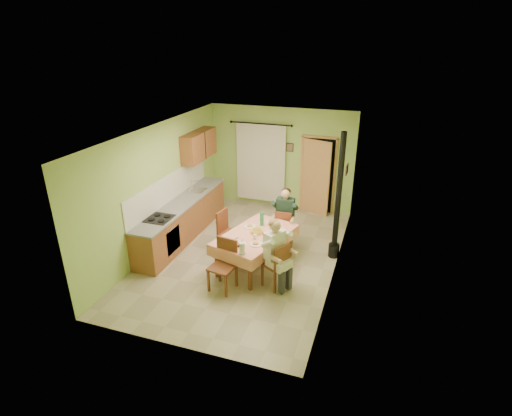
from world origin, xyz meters
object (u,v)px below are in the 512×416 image
(chair_far, at_px, (284,235))
(man_right, at_px, (276,246))
(dining_table, at_px, (255,250))
(chair_near, at_px, (223,275))
(man_far, at_px, (285,211))
(stove_flue, at_px, (337,214))
(chair_right, at_px, (276,273))
(chair_left, at_px, (230,241))

(chair_far, height_order, man_right, man_right)
(dining_table, distance_m, man_right, 0.97)
(chair_near, relative_size, man_far, 0.73)
(man_right, bearing_deg, chair_far, 38.22)
(chair_near, distance_m, man_far, 2.22)
(man_far, distance_m, stove_flue, 1.18)
(chair_right, xyz_separation_m, man_far, (-0.26, 1.63, 0.59))
(chair_right, bearing_deg, chair_left, 84.15)
(chair_right, bearing_deg, man_far, 38.53)
(dining_table, height_order, chair_right, chair_right)
(man_far, xyz_separation_m, stove_flue, (1.17, -0.12, 0.15))
(man_far, bearing_deg, chair_right, -82.98)
(dining_table, xyz_separation_m, chair_near, (-0.33, -0.98, -0.09))
(chair_far, height_order, chair_near, chair_near)
(chair_near, bearing_deg, chair_left, -64.34)
(dining_table, relative_size, chair_left, 2.04)
(man_far, bearing_deg, chair_near, -110.52)
(chair_right, distance_m, chair_left, 1.64)
(chair_near, relative_size, chair_left, 1.01)
(chair_near, relative_size, stove_flue, 0.36)
(dining_table, xyz_separation_m, man_far, (0.35, 1.05, 0.50))
(chair_right, distance_m, stove_flue, 1.92)
(chair_right, bearing_deg, chair_near, 142.14)
(chair_near, height_order, chair_right, chair_near)
(man_right, bearing_deg, dining_table, 75.48)
(chair_left, bearing_deg, chair_far, 131.25)
(dining_table, distance_m, chair_far, 1.10)
(chair_left, bearing_deg, dining_table, 72.59)
(chair_right, bearing_deg, chair_far, 38.59)
(chair_far, xyz_separation_m, chair_near, (-0.68, -2.01, 0.00))
(chair_left, bearing_deg, chair_near, 25.62)
(chair_far, height_order, chair_left, chair_left)
(chair_near, bearing_deg, stove_flue, -124.86)
(chair_left, height_order, stove_flue, stove_flue)
(chair_near, height_order, stove_flue, stove_flue)
(man_right, distance_m, stove_flue, 1.78)
(chair_far, height_order, man_far, man_far)
(man_far, relative_size, stove_flue, 0.50)
(chair_far, distance_m, chair_near, 2.13)
(chair_far, height_order, stove_flue, stove_flue)
(stove_flue, bearing_deg, chair_left, -165.71)
(dining_table, bearing_deg, chair_left, 169.22)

